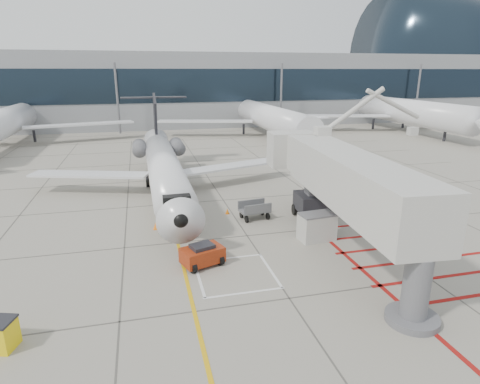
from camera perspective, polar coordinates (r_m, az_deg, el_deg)
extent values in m
plane|color=gray|center=(23.71, 3.55, -9.92)|extent=(260.00, 260.00, 0.00)
cone|color=orange|center=(28.81, -11.85, -4.65)|extent=(0.41, 0.41, 0.56)
cone|color=orange|center=(31.17, -1.82, -2.74)|extent=(0.31, 0.31, 0.43)
cube|color=gray|center=(91.72, -3.69, 14.55)|extent=(180.00, 28.00, 14.00)
cube|color=black|center=(77.91, -1.78, 14.90)|extent=(180.00, 0.10, 6.00)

